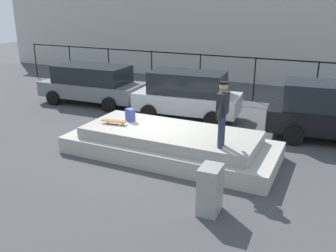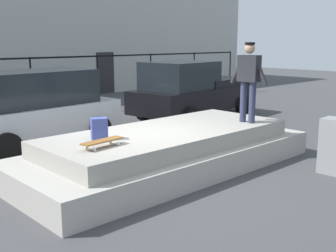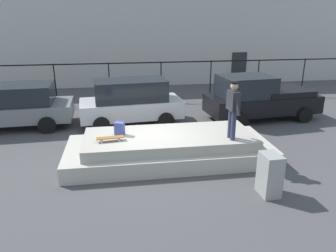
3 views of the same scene
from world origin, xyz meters
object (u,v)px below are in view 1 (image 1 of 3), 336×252
at_px(car_silver_hatchback_mid, 187,94).
at_px(utility_box, 210,190).
at_px(skateboard, 114,121).
at_px(car_grey_hatchback_near, 93,83).
at_px(backpack, 130,115).
at_px(skateboarder, 223,110).

xyz_separation_m(car_silver_hatchback_mid, utility_box, (3.13, -6.19, -0.42)).
distance_m(skateboard, utility_box, 4.51).
xyz_separation_m(skateboard, car_grey_hatchback_near, (-3.94, 4.23, 0.00)).
height_order(backpack, utility_box, backpack).
distance_m(skateboard, car_grey_hatchback_near, 5.78).
height_order(skateboard, backpack, backpack).
xyz_separation_m(backpack, utility_box, (3.63, -2.71, -0.46)).
bearing_deg(car_silver_hatchback_mid, skateboard, -101.09).
bearing_deg(car_grey_hatchback_near, skateboarder, -31.43).
xyz_separation_m(backpack, car_silver_hatchback_mid, (0.50, 3.48, -0.04)).
bearing_deg(car_grey_hatchback_near, utility_box, -39.35).
relative_size(skateboard, car_grey_hatchback_near, 0.17).
relative_size(backpack, car_silver_hatchback_mid, 0.09).
height_order(car_grey_hatchback_near, car_silver_hatchback_mid, car_silver_hatchback_mid).
bearing_deg(backpack, skateboard, -94.94).
height_order(skateboard, utility_box, utility_box).
bearing_deg(utility_box, car_grey_hatchback_near, 138.45).
bearing_deg(utility_box, car_silver_hatchback_mid, 114.63).
height_order(car_grey_hatchback_near, utility_box, car_grey_hatchback_near).
xyz_separation_m(skateboard, car_silver_hatchback_mid, (0.78, 3.98, 0.05)).
height_order(skateboarder, backpack, skateboarder).
xyz_separation_m(skateboard, utility_box, (3.91, -2.21, -0.37)).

